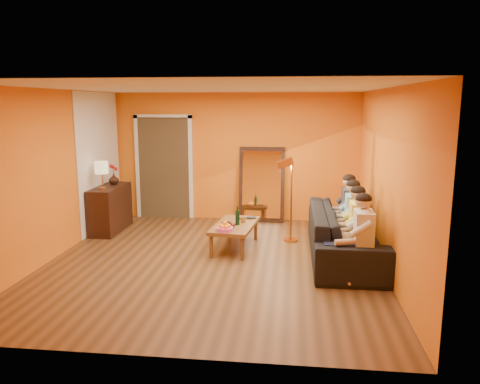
# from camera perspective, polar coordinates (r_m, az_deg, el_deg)

# --- Properties ---
(room_shell) EXTENTS (5.00, 5.50, 2.60)m
(room_shell) POSITION_cam_1_polar(r_m,az_deg,el_deg) (7.27, -2.86, 2.19)
(room_shell) COLOR brown
(room_shell) RESTS_ON ground
(white_accent) EXTENTS (0.02, 1.90, 2.58)m
(white_accent) POSITION_cam_1_polar(r_m,az_deg,el_deg) (9.30, -16.75, 3.62)
(white_accent) COLOR white
(white_accent) RESTS_ON wall_left
(doorway_recess) EXTENTS (1.06, 0.30, 2.10)m
(doorway_recess) POSITION_cam_1_polar(r_m,az_deg,el_deg) (10.01, -9.05, 2.98)
(doorway_recess) COLOR #3F2D19
(doorway_recess) RESTS_ON floor
(door_jamb_left) EXTENTS (0.08, 0.06, 2.20)m
(door_jamb_left) POSITION_cam_1_polar(r_m,az_deg,el_deg) (10.07, -12.36, 2.91)
(door_jamb_left) COLOR white
(door_jamb_left) RESTS_ON wall_back
(door_jamb_right) EXTENTS (0.08, 0.06, 2.20)m
(door_jamb_right) POSITION_cam_1_polar(r_m,az_deg,el_deg) (9.76, -6.00, 2.86)
(door_jamb_right) COLOR white
(door_jamb_right) RESTS_ON wall_back
(door_header) EXTENTS (1.22, 0.06, 0.08)m
(door_header) POSITION_cam_1_polar(r_m,az_deg,el_deg) (9.81, -9.42, 9.09)
(door_header) COLOR white
(door_header) RESTS_ON wall_back
(mirror_frame) EXTENTS (0.92, 0.27, 1.51)m
(mirror_frame) POSITION_cam_1_polar(r_m,az_deg,el_deg) (9.52, 2.66, 0.94)
(mirror_frame) COLOR #331C11
(mirror_frame) RESTS_ON floor
(mirror_glass) EXTENTS (0.78, 0.21, 1.35)m
(mirror_glass) POSITION_cam_1_polar(r_m,az_deg,el_deg) (9.48, 2.64, 0.89)
(mirror_glass) COLOR white
(mirror_glass) RESTS_ON mirror_frame
(sideboard) EXTENTS (0.44, 1.18, 0.85)m
(sideboard) POSITION_cam_1_polar(r_m,az_deg,el_deg) (9.17, -15.53, -1.97)
(sideboard) COLOR #331C11
(sideboard) RESTS_ON floor
(table_lamp) EXTENTS (0.24, 0.24, 0.51)m
(table_lamp) POSITION_cam_1_polar(r_m,az_deg,el_deg) (8.77, -16.49, 1.94)
(table_lamp) COLOR beige
(table_lamp) RESTS_ON sideboard
(sofa) EXTENTS (2.64, 1.03, 0.77)m
(sofa) POSITION_cam_1_polar(r_m,az_deg,el_deg) (7.48, 12.65, -4.98)
(sofa) COLOR black
(sofa) RESTS_ON floor
(coffee_table) EXTENTS (0.75, 1.28, 0.42)m
(coffee_table) POSITION_cam_1_polar(r_m,az_deg,el_deg) (7.80, -0.63, -5.40)
(coffee_table) COLOR brown
(coffee_table) RESTS_ON floor
(floor_lamp) EXTENTS (0.31, 0.26, 1.44)m
(floor_lamp) POSITION_cam_1_polar(r_m,az_deg,el_deg) (8.12, 6.26, -1.12)
(floor_lamp) COLOR #C9823B
(floor_lamp) RESTS_ON floor
(dog) EXTENTS (0.45, 0.62, 0.67)m
(dog) POSITION_cam_1_polar(r_m,az_deg,el_deg) (6.53, 12.97, -7.78)
(dog) COLOR #A7854B
(dog) RESTS_ON floor
(person_far_left) EXTENTS (0.70, 0.44, 1.22)m
(person_far_left) POSITION_cam_1_polar(r_m,az_deg,el_deg) (6.49, 14.79, -5.47)
(person_far_left) COLOR beige
(person_far_left) RESTS_ON sofa
(person_mid_left) EXTENTS (0.70, 0.44, 1.22)m
(person_mid_left) POSITION_cam_1_polar(r_m,az_deg,el_deg) (7.01, 14.16, -4.22)
(person_mid_left) COLOR #EEE44F
(person_mid_left) RESTS_ON sofa
(person_mid_right) EXTENTS (0.70, 0.44, 1.22)m
(person_mid_right) POSITION_cam_1_polar(r_m,az_deg,el_deg) (7.54, 13.62, -3.15)
(person_mid_right) COLOR #7DABC1
(person_mid_right) RESTS_ON sofa
(person_far_right) EXTENTS (0.70, 0.44, 1.22)m
(person_far_right) POSITION_cam_1_polar(r_m,az_deg,el_deg) (8.07, 13.16, -2.21)
(person_far_right) COLOR #36363B
(person_far_right) RESTS_ON sofa
(fruit_bowl) EXTENTS (0.26, 0.26, 0.16)m
(fruit_bowl) POSITION_cam_1_polar(r_m,az_deg,el_deg) (7.31, -1.86, -4.17)
(fruit_bowl) COLOR #EF54B1
(fruit_bowl) RESTS_ON coffee_table
(wine_bottle) EXTENTS (0.07, 0.07, 0.31)m
(wine_bottle) POSITION_cam_1_polar(r_m,az_deg,el_deg) (7.66, -0.31, -2.89)
(wine_bottle) COLOR black
(wine_bottle) RESTS_ON coffee_table
(tumbler) EXTENTS (0.13, 0.13, 0.10)m
(tumbler) POSITION_cam_1_polar(r_m,az_deg,el_deg) (7.84, 0.35, -3.37)
(tumbler) COLOR #B27F3F
(tumbler) RESTS_ON coffee_table
(laptop) EXTENTS (0.36, 0.28, 0.02)m
(laptop) POSITION_cam_1_polar(r_m,az_deg,el_deg) (8.06, 0.95, -3.24)
(laptop) COLOR black
(laptop) RESTS_ON coffee_table
(book_lower) EXTENTS (0.21, 0.27, 0.02)m
(book_lower) POSITION_cam_1_polar(r_m,az_deg,el_deg) (7.58, -2.18, -4.16)
(book_lower) COLOR #331C11
(book_lower) RESTS_ON coffee_table
(book_mid) EXTENTS (0.22, 0.27, 0.02)m
(book_mid) POSITION_cam_1_polar(r_m,az_deg,el_deg) (7.58, -2.09, -3.99)
(book_mid) COLOR #AB1413
(book_mid) RESTS_ON book_lower
(book_upper) EXTENTS (0.20, 0.23, 0.02)m
(book_upper) POSITION_cam_1_polar(r_m,az_deg,el_deg) (7.56, -2.19, -3.89)
(book_upper) COLOR black
(book_upper) RESTS_ON book_mid
(vase) EXTENTS (0.20, 0.20, 0.20)m
(vase) POSITION_cam_1_polar(r_m,az_deg,el_deg) (9.30, -15.13, 1.54)
(vase) COLOR #331C11
(vase) RESTS_ON sideboard
(flowers) EXTENTS (0.17, 0.17, 0.39)m
(flowers) POSITION_cam_1_polar(r_m,az_deg,el_deg) (9.27, -15.19, 2.84)
(flowers) COLOR #AB1413
(flowers) RESTS_ON vase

